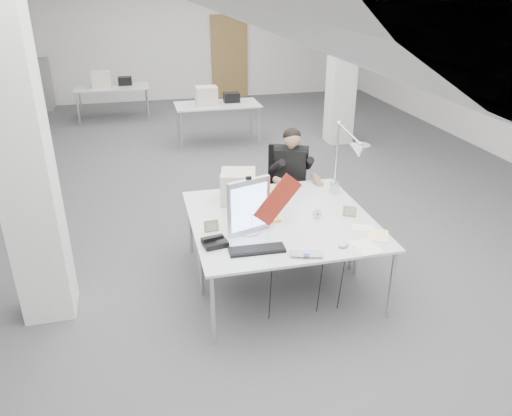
{
  "coord_description": "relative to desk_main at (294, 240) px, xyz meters",
  "views": [
    {
      "loc": [
        -1.31,
        -6.39,
        2.98
      ],
      "look_at": [
        -0.25,
        -2.0,
        0.87
      ],
      "focal_mm": 35.0,
      "sensor_mm": 36.0,
      "label": 1
    }
  ],
  "objects": [
    {
      "name": "mouse",
      "position": [
        0.38,
        -0.26,
        0.03
      ],
      "size": [
        0.11,
        0.09,
        0.04
      ],
      "primitive_type": "ellipsoid",
      "rotation": [
        0.0,
        0.0,
        -0.31
      ],
      "color": "#B3B3B8",
      "rests_on": "desk_main"
    },
    {
      "name": "desk_second",
      "position": [
        0.0,
        0.9,
        0.0
      ],
      "size": [
        1.8,
        0.9,
        0.02
      ],
      "primitive_type": "cube",
      "color": "silver",
      "rests_on": "room_shell"
    },
    {
      "name": "pennant",
      "position": [
        -0.11,
        0.19,
        0.34
      ],
      "size": [
        0.48,
        0.05,
        0.52
      ],
      "primitive_type": "cube",
      "rotation": [
        0.0,
        -0.87,
        0.07
      ],
      "color": "maroon",
      "rests_on": "monitor"
    },
    {
      "name": "laptop",
      "position": [
        -0.0,
        -0.36,
        0.02
      ],
      "size": [
        0.34,
        0.27,
        0.02
      ],
      "primitive_type": "imported",
      "rotation": [
        0.0,
        0.0,
        -0.29
      ],
      "color": "#B3B2B7",
      "rests_on": "desk_main"
    },
    {
      "name": "desk_clock",
      "position": [
        0.36,
        0.37,
        0.06
      ],
      "size": [
        0.09,
        0.03,
        0.09
      ],
      "primitive_type": "cylinder",
      "rotation": [
        1.57,
        0.0,
        -0.09
      ],
      "color": "silver",
      "rests_on": "desk_main"
    },
    {
      "name": "architect_lamp",
      "position": [
        0.77,
        0.69,
        0.42
      ],
      "size": [
        0.44,
        0.66,
        0.81
      ],
      "primitive_type": null,
      "rotation": [
        0.0,
        0.0,
        0.39
      ],
      "color": "silver",
      "rests_on": "desk_second"
    },
    {
      "name": "filing_cabinet",
      "position": [
        -3.5,
        9.15,
        -0.14
      ],
      "size": [
        0.45,
        0.55,
        1.2
      ],
      "primitive_type": "cube",
      "color": "gray",
      "rests_on": "room_shell"
    },
    {
      "name": "paper_stack_b",
      "position": [
        0.79,
        -0.13,
        0.02
      ],
      "size": [
        0.27,
        0.3,
        0.01
      ],
      "primitive_type": "cube",
      "rotation": [
        0.0,
        0.0,
        -0.48
      ],
      "color": "#FFEF98",
      "rests_on": "desk_main"
    },
    {
      "name": "desk_main",
      "position": [
        0.0,
        0.0,
        0.0
      ],
      "size": [
        1.8,
        0.9,
        0.02
      ],
      "primitive_type": "cube",
      "color": "silver",
      "rests_on": "room_shell"
    },
    {
      "name": "keyboard",
      "position": [
        -0.39,
        -0.14,
        0.02
      ],
      "size": [
        0.51,
        0.19,
        0.02
      ],
      "primitive_type": "cube",
      "rotation": [
        0.0,
        0.0,
        -0.04
      ],
      "color": "black",
      "rests_on": "desk_main"
    },
    {
      "name": "bankers_lamp",
      "position": [
        -0.1,
        0.42,
        0.18
      ],
      "size": [
        0.32,
        0.22,
        0.34
      ],
      "primitive_type": null,
      "rotation": [
        0.0,
        0.0,
        0.37
      ],
      "color": "#C78D3E",
      "rests_on": "desk_main"
    },
    {
      "name": "desk_phone",
      "position": [
        -0.74,
        0.05,
        0.04
      ],
      "size": [
        0.24,
        0.22,
        0.05
      ],
      "primitive_type": "cube",
      "rotation": [
        0.0,
        0.0,
        0.17
      ],
      "color": "black",
      "rests_on": "desk_main"
    },
    {
      "name": "bg_desk_a",
      "position": [
        0.2,
        5.5,
        0.0
      ],
      "size": [
        1.6,
        0.8,
        0.02
      ],
      "primitive_type": "cube",
      "color": "silver",
      "rests_on": "room_shell"
    },
    {
      "name": "room_shell",
      "position": [
        0.04,
        2.63,
        0.95
      ],
      "size": [
        10.04,
        14.04,
        3.24
      ],
      "color": "#464547",
      "rests_on": "ground"
    },
    {
      "name": "monitor",
      "position": [
        -0.38,
        0.23,
        0.28
      ],
      "size": [
        0.43,
        0.18,
        0.54
      ],
      "primitive_type": "cube",
      "rotation": [
        0.0,
        0.0,
        0.31
      ],
      "color": "#BABABF",
      "rests_on": "desk_main"
    },
    {
      "name": "picture_frame_left",
      "position": [
        -0.73,
        0.34,
        0.07
      ],
      "size": [
        0.14,
        0.04,
        0.11
      ],
      "primitive_type": "cube",
      "rotation": [
        -0.21,
        0.0,
        0.07
      ],
      "color": "#A37A46",
      "rests_on": "desk_main"
    },
    {
      "name": "paper_stack_a",
      "position": [
        0.58,
        -0.3,
        0.02
      ],
      "size": [
        0.23,
        0.31,
        0.01
      ],
      "primitive_type": "cube",
      "rotation": [
        0.0,
        0.0,
        0.13
      ],
      "color": "white",
      "rests_on": "desk_main"
    },
    {
      "name": "seated_person",
      "position": [
        0.46,
        1.58,
        0.16
      ],
      "size": [
        0.72,
        0.79,
        0.97
      ],
      "primitive_type": null,
      "rotation": [
        0.0,
        0.0,
        -0.39
      ],
      "color": "black",
      "rests_on": "office_chair"
    },
    {
      "name": "paper_stack_c",
      "position": [
        0.71,
        0.05,
        0.02
      ],
      "size": [
        0.25,
        0.22,
        0.01
      ],
      "primitive_type": "cube",
      "rotation": [
        0.0,
        0.0,
        -0.4
      ],
      "color": "white",
      "rests_on": "desk_main"
    },
    {
      "name": "office_chair",
      "position": [
        0.46,
        1.63,
        -0.22
      ],
      "size": [
        0.66,
        0.66,
        1.04
      ],
      "primitive_type": null,
      "rotation": [
        0.0,
        0.0,
        -0.39
      ],
      "color": "black",
      "rests_on": "room_shell"
    },
    {
      "name": "beige_monitor",
      "position": [
        -0.33,
        0.95,
        0.18
      ],
      "size": [
        0.44,
        0.42,
        0.34
      ],
      "primitive_type": "cube",
      "rotation": [
        0.0,
        0.0,
        -0.24
      ],
      "color": "#BFB39E",
      "rests_on": "desk_second"
    },
    {
      "name": "bg_desk_b",
      "position": [
        -1.8,
        7.7,
        0.0
      ],
      "size": [
        1.6,
        0.8,
        0.02
      ],
      "primitive_type": "cube",
      "color": "silver",
      "rests_on": "room_shell"
    },
    {
      "name": "picture_frame_right",
      "position": [
        0.69,
        0.33,
        0.07
      ],
      "size": [
        0.13,
        0.1,
        0.11
      ],
      "primitive_type": "cube",
      "rotation": [
        -0.21,
        0.0,
        -0.54
      ],
      "color": "#AC744A",
      "rests_on": "desk_main"
    }
  ]
}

